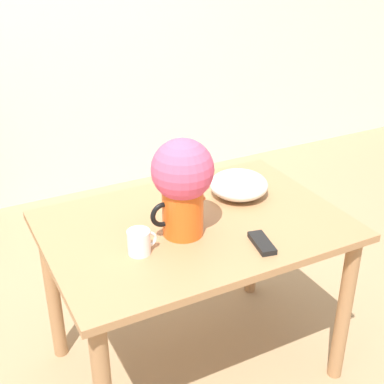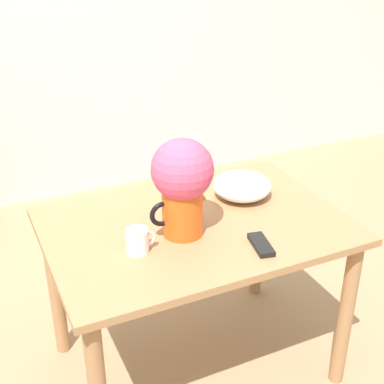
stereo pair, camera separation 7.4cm
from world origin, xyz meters
name	(u,v)px [view 1 (the left image)]	position (x,y,z in m)	size (l,w,h in m)	color
ground_plane	(144,377)	(0.00, 0.00, 0.00)	(12.00, 12.00, 0.00)	#9E7F5B
wall_back	(14,7)	(0.00, 1.88, 1.30)	(8.00, 0.05, 2.60)	silver
table	(195,247)	(0.23, -0.03, 0.61)	(1.14, 0.79, 0.72)	#A3754C
flower_vase	(183,181)	(0.16, -0.08, 0.94)	(0.24, 0.22, 0.37)	#E05619
coffee_mug	(140,242)	(-0.04, -0.13, 0.77)	(0.11, 0.08, 0.09)	white
white_bowl	(239,185)	(0.50, 0.09, 0.78)	(0.24, 0.24, 0.10)	white
remote_control	(262,243)	(0.37, -0.28, 0.73)	(0.08, 0.15, 0.02)	black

